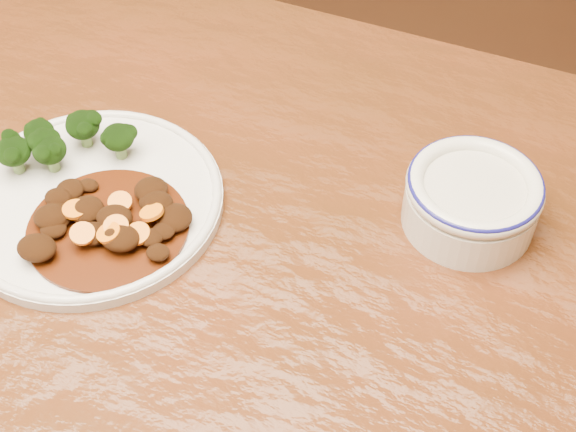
% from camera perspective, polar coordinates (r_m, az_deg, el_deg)
% --- Properties ---
extents(dining_table, '(1.58, 1.04, 0.75)m').
position_cam_1_polar(dining_table, '(0.76, -14.48, -7.85)').
color(dining_table, '#59240F').
rests_on(dining_table, ground).
extents(dinner_plate, '(0.24, 0.24, 0.02)m').
position_cam_1_polar(dinner_plate, '(0.75, -13.82, 1.13)').
color(dinner_plate, silver).
rests_on(dinner_plate, dining_table).
extents(broccoli_florets, '(0.11, 0.08, 0.04)m').
position_cam_1_polar(broccoli_florets, '(0.77, -15.89, 5.21)').
color(broccoli_florets, '#79A153').
rests_on(broccoli_florets, dinner_plate).
extents(mince_stew, '(0.14, 0.14, 0.03)m').
position_cam_1_polar(mince_stew, '(0.71, -12.86, -0.33)').
color(mince_stew, '#441E07').
rests_on(mince_stew, dinner_plate).
extents(dip_bowl, '(0.12, 0.12, 0.05)m').
position_cam_1_polar(dip_bowl, '(0.71, 12.94, 1.24)').
color(dip_bowl, silver).
rests_on(dip_bowl, dining_table).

